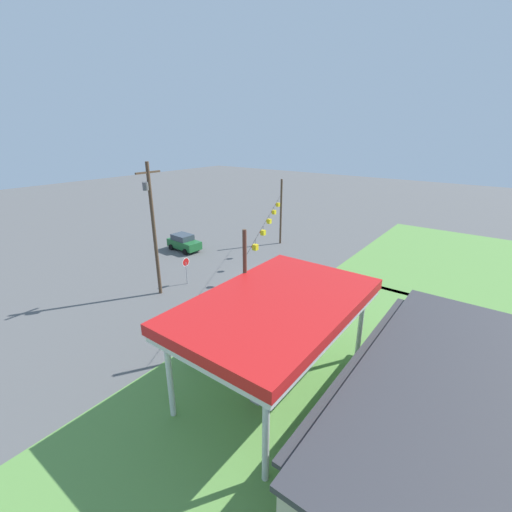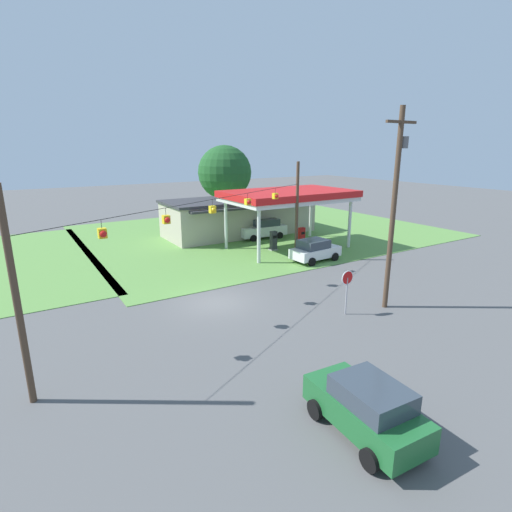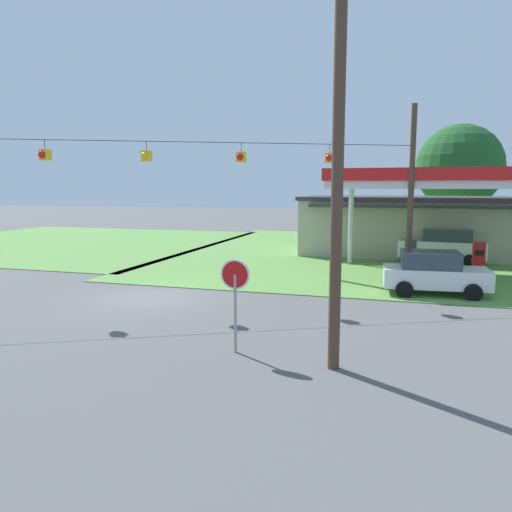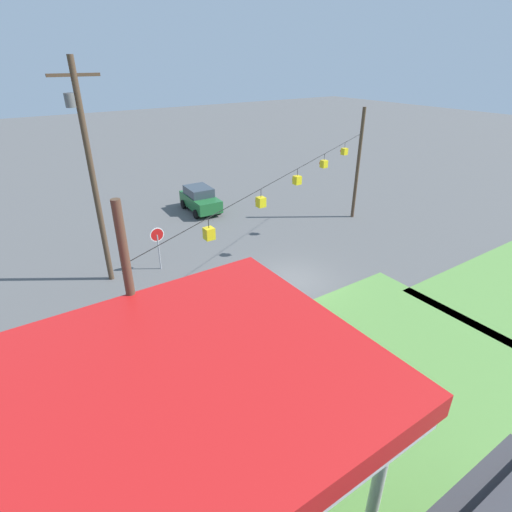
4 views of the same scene
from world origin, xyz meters
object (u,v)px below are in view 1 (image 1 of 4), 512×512
(gas_station_store, at_px, (437,415))
(utility_pole_main, at_px, (153,224))
(stop_sign_roadside, at_px, (186,265))
(car_at_pumps_rear, at_px, (355,410))
(car_at_pumps_front, at_px, (221,335))
(car_on_crossroad, at_px, (184,242))
(gas_station_canopy, at_px, (277,308))
(fuel_pump_near, at_px, (291,356))
(fuel_pump_far, at_px, (258,387))

(gas_station_store, height_order, utility_pole_main, utility_pole_main)
(stop_sign_roadside, bearing_deg, car_at_pumps_rear, -109.22)
(car_at_pumps_front, distance_m, car_on_crossroad, 20.00)
(gas_station_store, xyz_separation_m, stop_sign_roadside, (-5.46, -21.28, -0.07))
(gas_station_canopy, distance_m, car_at_pumps_front, 5.95)
(gas_station_store, distance_m, car_at_pumps_rear, 3.34)
(car_on_crossroad, bearing_deg, car_at_pumps_rear, -22.84)
(gas_station_canopy, height_order, car_at_pumps_rear, gas_station_canopy)
(gas_station_store, distance_m, car_at_pumps_front, 12.25)
(gas_station_canopy, relative_size, utility_pole_main, 1.01)
(fuel_pump_near, xyz_separation_m, fuel_pump_far, (3.13, 0.00, 0.00))
(car_at_pumps_front, bearing_deg, stop_sign_roadside, -124.85)
(gas_station_canopy, bearing_deg, gas_station_store, 94.56)
(utility_pole_main, bearing_deg, car_on_crossroad, -142.48)
(fuel_pump_far, height_order, car_at_pumps_rear, car_at_pumps_rear)
(gas_station_store, bearing_deg, car_at_pumps_front, -90.33)
(fuel_pump_far, xyz_separation_m, stop_sign_roadside, (-7.64, -13.63, 0.99))
(fuel_pump_near, height_order, stop_sign_roadside, stop_sign_roadside)
(fuel_pump_far, xyz_separation_m, car_at_pumps_front, (-2.25, -4.56, 0.09))
(gas_station_store, bearing_deg, fuel_pump_far, -74.13)
(fuel_pump_far, bearing_deg, fuel_pump_near, 180.00)
(fuel_pump_near, relative_size, car_at_pumps_rear, 0.36)
(gas_station_canopy, xyz_separation_m, stop_sign_roadside, (-6.07, -13.63, -2.86))
(car_at_pumps_rear, relative_size, car_on_crossroad, 1.16)
(car_at_pumps_rear, bearing_deg, gas_station_store, -69.40)
(gas_station_canopy, height_order, fuel_pump_near, gas_station_canopy)
(fuel_pump_far, bearing_deg, gas_station_store, 105.87)
(fuel_pump_near, bearing_deg, fuel_pump_far, 0.00)
(car_on_crossroad, bearing_deg, fuel_pump_near, -23.74)
(fuel_pump_near, relative_size, stop_sign_roadside, 0.69)
(car_on_crossroad, xyz_separation_m, utility_pole_main, (8.88, 6.82, 5.09))
(gas_station_store, relative_size, fuel_pump_far, 9.02)
(gas_station_store, height_order, fuel_pump_near, gas_station_store)
(fuel_pump_far, bearing_deg, gas_station_canopy, 179.95)
(gas_station_store, xyz_separation_m, utility_pole_main, (-2.77, -21.71, 4.17))
(fuel_pump_far, relative_size, car_at_pumps_rear, 0.36)
(utility_pole_main, bearing_deg, fuel_pump_far, 70.63)
(gas_station_canopy, xyz_separation_m, car_at_pumps_front, (-0.68, -4.57, -3.76))
(fuel_pump_far, bearing_deg, car_at_pumps_rear, 105.87)
(fuel_pump_near, height_order, fuel_pump_far, same)
(car_at_pumps_front, distance_m, utility_pole_main, 11.12)
(gas_station_canopy, bearing_deg, car_on_crossroad, -120.42)
(gas_station_canopy, distance_m, car_at_pumps_rear, 5.86)
(gas_station_canopy, bearing_deg, utility_pole_main, -103.50)
(car_on_crossroad, height_order, utility_pole_main, utility_pole_main)
(fuel_pump_far, height_order, stop_sign_roadside, stop_sign_roadside)
(fuel_pump_near, xyz_separation_m, stop_sign_roadside, (-4.51, -13.63, 0.99))
(car_at_pumps_rear, height_order, car_on_crossroad, car_at_pumps_rear)
(car_at_pumps_front, bearing_deg, car_on_crossroad, -129.47)
(car_at_pumps_rear, bearing_deg, stop_sign_roadside, 75.52)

